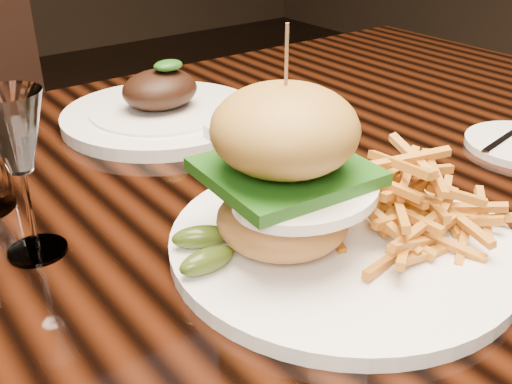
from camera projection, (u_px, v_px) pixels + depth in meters
dining_table at (209, 240)px, 0.73m from camera, size 1.60×0.90×0.75m
burger_plate at (339, 197)px, 0.55m from camera, size 0.33×0.33×0.22m
ramekin at (244, 140)px, 0.77m from camera, size 0.08×0.08×0.04m
wine_glass at (15, 139)px, 0.52m from camera, size 0.06×0.06×0.16m
far_dish at (162, 111)px, 0.87m from camera, size 0.29×0.29×0.09m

